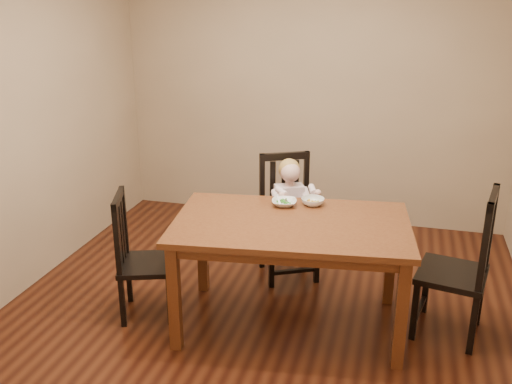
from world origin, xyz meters
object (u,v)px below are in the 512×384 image
(toddler, at_px, (290,206))
(chair_left, at_px, (140,258))
(dining_table, at_px, (291,234))
(chair_right, at_px, (461,268))
(chair_child, at_px, (288,219))
(bowl_peas, at_px, (284,203))
(bowl_veg, at_px, (313,202))

(toddler, bearing_deg, chair_left, 16.62)
(chair_left, bearing_deg, dining_table, 77.78)
(chair_right, bearing_deg, chair_child, 76.86)
(chair_left, bearing_deg, chair_right, 78.66)
(dining_table, relative_size, chair_left, 1.81)
(toddler, distance_m, bowl_peas, 0.52)
(toddler, bearing_deg, chair_right, 129.79)
(chair_left, distance_m, bowl_peas, 1.16)
(chair_child, distance_m, bowl_peas, 0.63)
(chair_child, bearing_deg, bowl_veg, 95.12)
(chair_right, height_order, bowl_peas, chair_right)
(dining_table, relative_size, bowl_veg, 10.16)
(chair_left, bearing_deg, bowl_veg, 93.06)
(chair_left, height_order, bowl_veg, chair_left)
(chair_left, height_order, chair_right, chair_right)
(chair_child, bearing_deg, toddler, 90.00)
(toddler, relative_size, bowl_veg, 3.11)
(toddler, height_order, bowl_peas, toddler)
(chair_right, relative_size, toddler, 2.05)
(chair_right, distance_m, bowl_peas, 1.34)
(chair_child, height_order, toddler, chair_child)
(chair_left, xyz_separation_m, chair_right, (2.30, 0.32, 0.06))
(bowl_veg, bearing_deg, chair_left, -157.73)
(chair_right, xyz_separation_m, bowl_peas, (-1.29, 0.11, 0.32))
(chair_left, relative_size, toddler, 1.81)
(chair_child, bearing_deg, bowl_peas, 71.61)
(bowl_veg, bearing_deg, dining_table, -104.17)
(chair_child, xyz_separation_m, toddler, (0.02, -0.05, 0.14))
(bowl_peas, bearing_deg, chair_child, 98.36)
(chair_right, relative_size, bowl_veg, 6.38)
(chair_left, bearing_deg, chair_child, 116.38)
(chair_left, height_order, bowl_peas, chair_left)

